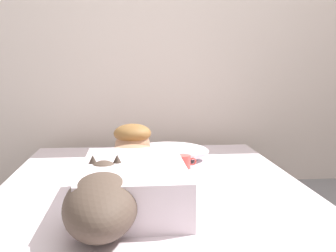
# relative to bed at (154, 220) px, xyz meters

# --- Properties ---
(back_wall) EXTENTS (4.36, 0.12, 2.50)m
(back_wall) POSITION_rel_bed_xyz_m (0.32, 1.19, 1.09)
(back_wall) COLOR silver
(back_wall) RESTS_ON ground
(bed) EXTENTS (1.53, 2.02, 0.33)m
(bed) POSITION_rel_bed_xyz_m (0.00, 0.00, 0.00)
(bed) COLOR #726051
(bed) RESTS_ON ground
(pillow) EXTENTS (0.52, 0.32, 0.11)m
(pillow) POSITION_rel_bed_xyz_m (0.11, 0.53, 0.22)
(pillow) COLOR silver
(pillow) RESTS_ON bed
(person_lying) EXTENTS (0.43, 0.92, 0.27)m
(person_lying) POSITION_rel_bed_xyz_m (-0.10, -0.10, 0.27)
(person_lying) COLOR silver
(person_lying) RESTS_ON bed
(dog) EXTENTS (0.26, 0.57, 0.21)m
(dog) POSITION_rel_bed_xyz_m (-0.21, -0.47, 0.27)
(dog) COLOR #4C3D33
(dog) RESTS_ON bed
(coffee_cup) EXTENTS (0.12, 0.09, 0.07)m
(coffee_cup) POSITION_rel_bed_xyz_m (0.19, 0.34, 0.20)
(coffee_cup) COLOR #D84C47
(coffee_cup) RESTS_ON bed
(cell_phone) EXTENTS (0.07, 0.14, 0.01)m
(cell_phone) POSITION_rel_bed_xyz_m (0.05, 0.06, 0.17)
(cell_phone) COLOR black
(cell_phone) RESTS_ON bed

